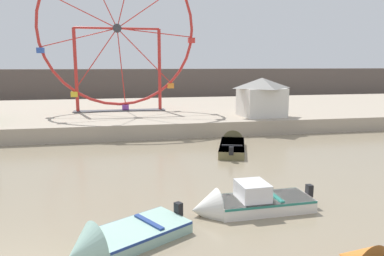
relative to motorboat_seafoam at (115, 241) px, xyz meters
name	(u,v)px	position (x,y,z in m)	size (l,w,h in m)	color
quay_promenade	(84,115)	(-2.94, 24.41, 0.33)	(110.00, 19.85, 1.06)	tan
distant_town_skyline	(95,85)	(-2.94, 43.01, 2.00)	(140.00, 3.00, 4.40)	#564C47
motorboat_seafoam	(115,241)	(0.00, 0.00, 0.00)	(3.87, 3.16, 1.50)	#93BCAD
motorboat_olive_wood	(232,144)	(7.03, 11.29, 0.04)	(3.02, 5.51, 1.32)	olive
motorboat_white_red_stripe	(242,203)	(4.33, 1.69, 0.11)	(4.50, 1.58, 1.50)	silver
ferris_wheel_red_frame	(117,31)	(0.32, 22.33, 7.61)	(13.11, 1.20, 13.46)	red
carnival_booth_white_ticket	(262,96)	(11.15, 16.98, 2.41)	(3.56, 3.36, 2.98)	silver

